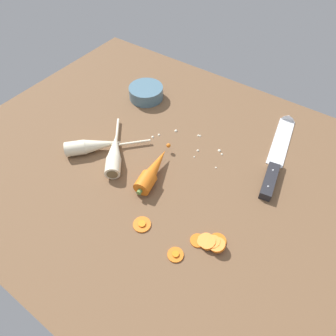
{
  "coord_description": "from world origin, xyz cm",
  "views": [
    {
      "loc": [
        28.4,
        -42.68,
        60.48
      ],
      "look_at": [
        0.0,
        -2.0,
        1.5
      ],
      "focal_mm": 32.0,
      "sensor_mm": 36.0,
      "label": 1
    }
  ],
  "objects": [
    {
      "name": "carrot_slice_stack",
      "position": [
        18.8,
        -13.7,
        0.84
      ],
      "size": [
        7.7,
        4.45,
        2.83
      ],
      "color": "orange",
      "rests_on": "ground_plane"
    },
    {
      "name": "chefs_knife",
      "position": [
        20.9,
        21.45,
        0.65
      ],
      "size": [
        9.58,
        34.74,
        4.18
      ],
      "color": "silver",
      "rests_on": "ground_plane"
    },
    {
      "name": "carrot_slice_stray_far",
      "position": [
        20.22,
        -11.94,
        0.36
      ],
      "size": [
        3.76,
        3.76,
        0.7
      ],
      "color": "orange",
      "rests_on": "ground_plane"
    },
    {
      "name": "mince_crumbs",
      "position": [
        -1.47,
        10.45,
        0.38
      ],
      "size": [
        21.31,
        8.96,
        0.9
      ],
      "color": "silver",
      "rests_on": "ground_plane"
    },
    {
      "name": "prep_bowl",
      "position": [
        -23.92,
        19.85,
        2.15
      ],
      "size": [
        11.0,
        11.0,
        4.0
      ],
      "color": "slate",
      "rests_on": "ground_plane"
    },
    {
      "name": "parsnip_mid_left",
      "position": [
        -20.95,
        -7.45,
        1.98
      ],
      "size": [
        17.77,
        18.41,
        4.0
      ],
      "color": "beige",
      "rests_on": "ground_plane"
    },
    {
      "name": "parsnip_front",
      "position": [
        -14.39,
        -6.4,
        1.98
      ],
      "size": [
        15.25,
        18.98,
        4.0
      ],
      "color": "beige",
      "rests_on": "ground_plane"
    },
    {
      "name": "ground_plane",
      "position": [
        0.0,
        0.0,
        -2.0
      ],
      "size": [
        120.0,
        90.0,
        4.0
      ],
      "primitive_type": "cube",
      "color": "brown"
    },
    {
      "name": "carrot_slice_stray_mid",
      "position": [
        14.42,
        -19.88,
        0.36
      ],
      "size": [
        3.47,
        3.47,
        0.7
      ],
      "color": "orange",
      "rests_on": "ground_plane"
    },
    {
      "name": "whole_carrot",
      "position": [
        -2.35,
        -5.47,
        2.1
      ],
      "size": [
        6.69,
        17.9,
        4.2
      ],
      "color": "orange",
      "rests_on": "ground_plane"
    },
    {
      "name": "carrot_slice_stray_near",
      "position": [
        4.12,
        -18.25,
        0.36
      ],
      "size": [
        4.09,
        4.09,
        0.7
      ],
      "color": "orange",
      "rests_on": "ground_plane"
    }
  ]
}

